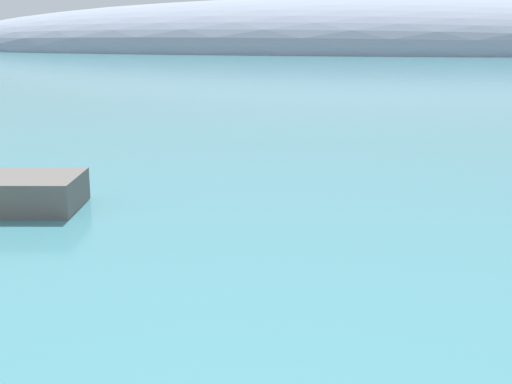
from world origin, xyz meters
The scene contains 1 object.
distant_ridge centered at (7.69, 257.19, 0.00)m, with size 351.98×89.16×38.25m, color #8E99AD.
Camera 1 is at (4.53, -5.46, 9.49)m, focal length 49.57 mm.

